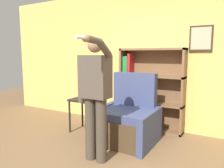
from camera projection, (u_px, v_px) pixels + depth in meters
wall_back at (159, 58)px, 4.27m from camera, size 8.00×0.11×2.80m
bookcase at (146, 90)px, 4.32m from camera, size 1.27×0.28×1.60m
armchair at (127, 120)px, 3.73m from camera, size 0.98×0.91×1.15m
person_standing at (95, 93)px, 2.95m from camera, size 0.55×0.78×1.70m
side_table at (84, 104)px, 4.19m from camera, size 0.45×0.45×0.64m
table_lamp at (84, 81)px, 4.12m from camera, size 0.21×0.21×0.45m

